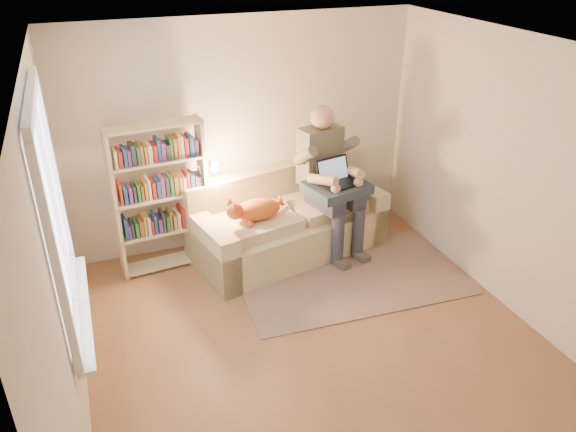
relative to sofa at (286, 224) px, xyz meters
name	(u,v)px	position (x,y,z in m)	size (l,w,h in m)	color
floor	(321,348)	(-0.32, -1.75, -0.34)	(4.50, 4.50, 0.00)	brown
ceiling	(331,55)	(-0.32, -1.75, 2.26)	(4.00, 4.50, 0.02)	white
wall_left	(59,270)	(-2.32, -1.75, 0.96)	(0.02, 4.50, 2.60)	silver
wall_right	(526,185)	(1.68, -1.75, 0.96)	(0.02, 4.50, 2.60)	silver
wall_back	(244,134)	(-0.32, 0.50, 0.96)	(4.00, 0.02, 2.60)	silver
window	(64,245)	(-2.27, -1.55, 1.04)	(0.12, 1.52, 1.69)	white
sofa	(286,224)	(0.00, 0.00, 0.00)	(2.34, 1.41, 0.93)	beige
person	(328,173)	(0.47, -0.07, 0.59)	(0.61, 0.84, 1.67)	#696C57
cat	(251,211)	(-0.49, -0.25, 0.38)	(0.75, 0.38, 0.28)	orange
blanket	(344,186)	(0.60, -0.23, 0.48)	(0.64, 0.53, 0.11)	#2A3A4A
laptop	(343,176)	(0.59, -0.21, 0.60)	(0.47, 0.40, 0.35)	black
bookshelf	(160,191)	(-1.36, 0.15, 0.58)	(1.12, 0.34, 1.66)	beige
rug	(350,277)	(0.43, -0.81, -0.33)	(2.40, 1.42, 0.01)	gray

